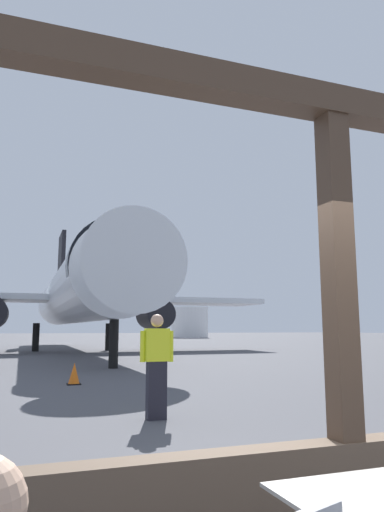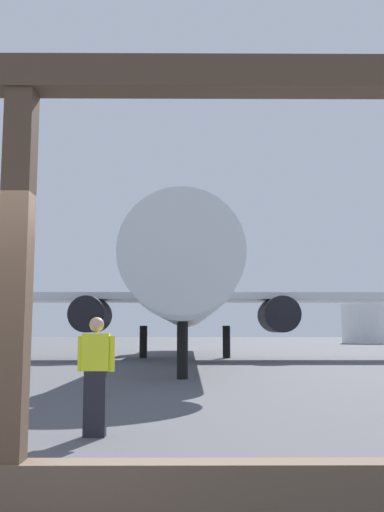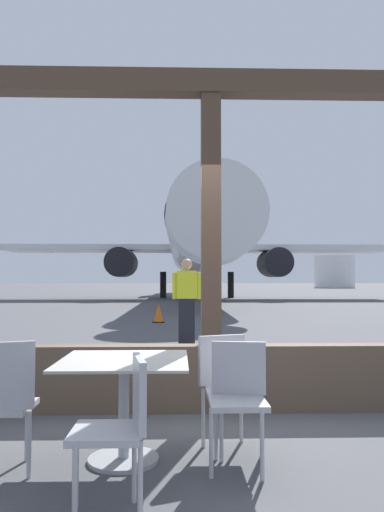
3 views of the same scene
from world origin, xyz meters
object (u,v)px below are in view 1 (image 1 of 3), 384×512
Objects in this scene: ground_crew_worker at (157,364)px; fuel_storage_tank at (190,322)px; traffic_cone at (74,374)px; airplane at (77,294)px.

fuel_storage_tank is (24.04, 65.90, 1.58)m from ground_crew_worker.
traffic_cone is 65.33m from fuel_storage_tank.
traffic_cone is (-1.95, -18.02, -3.43)m from airplane.
fuel_storage_tank is at bearing 69.96° from ground_crew_worker.
fuel_storage_tank is (24.81, 60.39, 2.21)m from traffic_cone.
fuel_storage_tank is at bearing 67.67° from traffic_cone.
fuel_storage_tank is (22.85, 42.38, -1.22)m from airplane.
airplane reaches higher than fuel_storage_tank.
traffic_cone is at bearing -112.33° from fuel_storage_tank.
ground_crew_worker reaches higher than traffic_cone.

